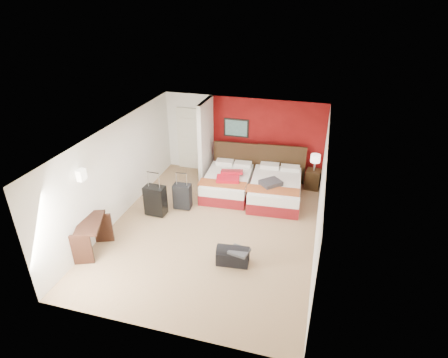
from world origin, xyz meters
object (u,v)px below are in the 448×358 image
(red_suitcase_open, at_px, (230,176))
(duffel_bag, at_px, (233,256))
(suitcase_navy, at_px, (156,204))
(desk, at_px, (92,237))
(table_lamp, at_px, (315,163))
(nightstand, at_px, (313,179))
(suitcase_charcoal, at_px, (183,197))
(bed_right, at_px, (275,190))
(suitcase_black, at_px, (156,201))
(bed_left, at_px, (227,184))

(red_suitcase_open, height_order, duffel_bag, red_suitcase_open)
(suitcase_navy, bearing_deg, desk, -112.76)
(table_lamp, bearing_deg, nightstand, 0.00)
(table_lamp, xyz_separation_m, desk, (-4.58, -4.44, -0.43))
(nightstand, distance_m, suitcase_charcoal, 3.95)
(bed_right, xyz_separation_m, red_suitcase_open, (-1.31, -0.07, 0.31))
(nightstand, bearing_deg, red_suitcase_open, -150.05)
(suitcase_black, bearing_deg, bed_right, 32.07)
(suitcase_charcoal, height_order, desk, desk)
(duffel_bag, height_order, desk, desk)
(bed_right, bearing_deg, table_lamp, 40.54)
(suitcase_black, distance_m, suitcase_navy, 0.19)
(bed_right, xyz_separation_m, suitcase_black, (-2.91, -1.64, 0.10))
(suitcase_navy, distance_m, duffel_bag, 2.90)
(bed_right, relative_size, suitcase_black, 2.48)
(suitcase_charcoal, xyz_separation_m, duffel_bag, (1.87, -1.84, -0.17))
(nightstand, xyz_separation_m, duffel_bag, (-1.46, -3.96, -0.12))
(table_lamp, xyz_separation_m, suitcase_navy, (-3.96, -2.50, -0.58))
(suitcase_black, bearing_deg, bed_left, 50.60)
(bed_right, bearing_deg, suitcase_charcoal, -157.72)
(bed_left, xyz_separation_m, table_lamp, (2.39, 0.94, 0.56))
(table_lamp, bearing_deg, bed_left, -158.57)
(red_suitcase_open, xyz_separation_m, duffel_bag, (0.83, -2.92, -0.43))
(nightstand, height_order, suitcase_charcoal, suitcase_charcoal)
(bed_right, bearing_deg, nightstand, 40.54)
(suitcase_charcoal, bearing_deg, suitcase_navy, -152.18)
(bed_right, height_order, nightstand, bed_right)
(suitcase_navy, relative_size, desk, 0.53)
(red_suitcase_open, distance_m, suitcase_black, 2.25)
(desk, bearing_deg, suitcase_charcoal, 40.53)
(nightstand, bearing_deg, bed_left, -153.01)
(bed_left, relative_size, red_suitcase_open, 2.11)
(desk, bearing_deg, nightstand, 22.90)
(bed_right, relative_size, duffel_bag, 2.84)
(suitcase_black, xyz_separation_m, desk, (-0.68, -1.84, 0.01))
(duffel_bag, xyz_separation_m, desk, (-3.12, -0.48, 0.23))
(nightstand, height_order, duffel_bag, nightstand)
(table_lamp, distance_m, suitcase_navy, 4.72)
(desk, bearing_deg, bed_left, 36.78)
(duffel_bag, bearing_deg, bed_right, 75.48)
(bed_left, height_order, desk, desk)
(suitcase_black, bearing_deg, red_suitcase_open, 46.99)
(suitcase_black, distance_m, suitcase_charcoal, 0.75)
(desk, bearing_deg, table_lamp, 22.90)
(bed_right, distance_m, suitcase_black, 3.34)
(red_suitcase_open, distance_m, nightstand, 2.54)
(nightstand, distance_m, table_lamp, 0.54)
(suitcase_navy, bearing_deg, duffel_bag, -35.36)
(suitcase_black, xyz_separation_m, duffel_bag, (2.44, -1.36, -0.22))
(nightstand, xyz_separation_m, desk, (-4.58, -4.44, 0.11))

